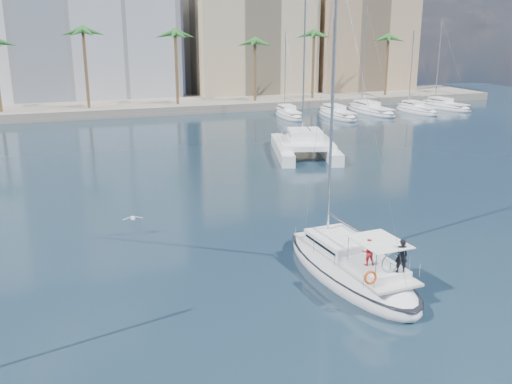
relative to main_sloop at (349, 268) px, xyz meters
name	(u,v)px	position (x,y,z in m)	size (l,w,h in m)	color
ground	(278,263)	(-2.77, 2.83, -0.51)	(160.00, 160.00, 0.00)	black
quay	(130,107)	(-2.77, 63.83, 0.09)	(120.00, 14.00, 1.20)	gray
building_modern	(38,14)	(-14.77, 75.83, 13.49)	(42.00, 16.00, 28.00)	silver
building_beige	(249,40)	(19.23, 72.83, 9.49)	(20.00, 14.00, 20.00)	tan
building_tan_right	(358,45)	(39.23, 70.83, 8.49)	(18.00, 12.00, 18.00)	tan
palm_centre	(130,41)	(-2.77, 59.83, 9.77)	(3.60, 3.60, 12.30)	brown
palm_right	(347,39)	(31.23, 59.83, 9.77)	(3.60, 3.60, 12.30)	brown
main_sloop	(349,268)	(0.00, 0.00, 0.00)	(4.15, 11.05, 16.11)	white
catamaran	(305,144)	(9.51, 26.97, 0.62)	(8.47, 12.38, 16.53)	white
seagull	(133,218)	(-9.53, 9.59, 0.63)	(1.21, 0.52, 0.22)	silver
moored_yacht_a	(289,117)	(17.23, 49.83, -0.51)	(2.72, 9.35, 11.90)	white
moored_yacht_b	(337,117)	(23.73, 47.83, -0.51)	(3.14, 10.78, 13.72)	white
moored_yacht_c	(371,113)	(30.23, 49.83, -0.51)	(3.55, 12.21, 15.54)	white
moored_yacht_d	(416,113)	(36.73, 47.83, -0.51)	(2.72, 9.35, 11.90)	white
moored_yacht_e	(445,109)	(43.23, 49.83, -0.51)	(3.14, 10.78, 13.72)	white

